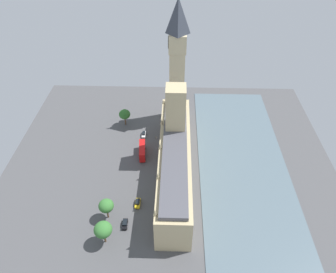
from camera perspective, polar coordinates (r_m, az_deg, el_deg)
ground_plane at (r=130.05m, az=0.26°, el=-6.98°), size 137.27×137.27×0.00m
river_thames at (r=133.03m, az=13.64°, el=-7.04°), size 36.55×123.54×0.25m
parliament_building at (r=124.66m, az=1.21°, el=-3.57°), size 12.21×67.27×34.11m
clock_tower at (r=144.29m, az=1.66°, el=13.32°), size 7.81×7.81×58.56m
car_white_far_end at (r=148.25m, az=-4.38°, el=0.42°), size 1.89×4.57×1.74m
double_decker_bus_corner at (r=137.17m, az=-4.65°, el=-2.53°), size 3.43×10.68×4.75m
car_yellow_cab_near_tower at (r=120.34m, az=-5.46°, el=-11.79°), size 1.99×4.48×1.74m
car_black_midblock at (r=115.42m, az=-7.75°, el=-15.28°), size 1.94×4.35×1.74m
pedestrian_under_trees at (r=146.29m, az=-2.17°, el=-0.21°), size 0.62×0.54×1.51m
plane_tree_leading at (r=152.62m, az=-7.80°, el=3.97°), size 5.38×5.38×8.52m
plane_tree_opposite_hall at (r=114.05m, az=-11.05°, el=-12.14°), size 5.32×5.32×8.68m
plane_tree_by_river_gate at (r=108.09m, az=-11.60°, el=-16.09°), size 5.95×5.95×9.33m
street_lamp_kerbside at (r=110.39m, az=-11.67°, el=-16.30°), size 0.56×0.56×6.76m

